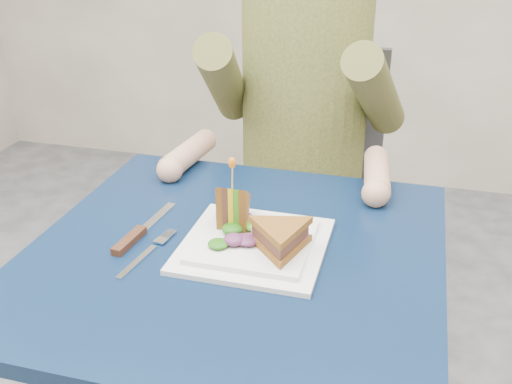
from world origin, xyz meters
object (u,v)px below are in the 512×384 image
(chair, at_px, (307,181))
(sandwich_flat, at_px, (280,237))
(knife, at_px, (135,236))
(plate, at_px, (254,244))
(table, at_px, (235,285))
(diner, at_px, (304,68))
(sandwich_upright, at_px, (233,207))
(fork, at_px, (146,254))

(chair, height_order, sandwich_flat, chair)
(knife, bearing_deg, sandwich_flat, 0.55)
(chair, height_order, plate, chair)
(table, xyz_separation_m, sandwich_flat, (0.09, -0.01, 0.12))
(diner, bearing_deg, sandwich_flat, -82.10)
(plate, height_order, sandwich_upright, sandwich_upright)
(plate, height_order, sandwich_flat, sandwich_flat)
(fork, bearing_deg, knife, 132.63)
(table, height_order, chair, chair)
(table, xyz_separation_m, chair, (0.00, 0.74, -0.11))
(table, distance_m, chair, 0.74)
(diner, height_order, plate, diner)
(sandwich_flat, bearing_deg, sandwich_upright, 147.31)
(table, distance_m, sandwich_flat, 0.15)
(sandwich_flat, bearing_deg, plate, 155.56)
(sandwich_upright, xyz_separation_m, fork, (-0.13, -0.12, -0.05))
(sandwich_flat, distance_m, sandwich_upright, 0.13)
(sandwich_flat, height_order, sandwich_upright, sandwich_upright)
(sandwich_flat, xyz_separation_m, knife, (-0.28, -0.00, -0.04))
(knife, bearing_deg, diner, 73.15)
(sandwich_flat, distance_m, knife, 0.28)
(sandwich_flat, height_order, fork, sandwich_flat)
(chair, relative_size, sandwich_upright, 7.38)
(plate, bearing_deg, chair, 92.64)
(table, xyz_separation_m, sandwich_upright, (-0.02, 0.06, 0.13))
(chair, relative_size, diner, 1.25)
(plate, height_order, knife, plate)
(sandwich_upright, bearing_deg, chair, 88.25)
(chair, bearing_deg, fork, -100.53)
(sandwich_upright, bearing_deg, table, -70.12)
(plate, relative_size, sandwich_flat, 1.37)
(table, distance_m, knife, 0.21)
(diner, relative_size, sandwich_flat, 3.92)
(knife, bearing_deg, plate, 6.96)
(chair, height_order, diner, diner)
(chair, distance_m, fork, 0.84)
(fork, bearing_deg, chair, 79.47)
(table, height_order, knife, knife)
(diner, bearing_deg, fork, -102.20)
(sandwich_upright, relative_size, fork, 0.70)
(table, relative_size, sandwich_flat, 3.95)
(chair, height_order, knife, chair)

